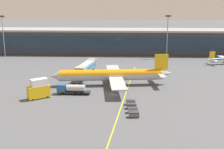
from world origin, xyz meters
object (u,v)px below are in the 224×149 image
(baggage_cart_0, at_px, (134,114))
(catering_lift, at_px, (39,89))
(main_airliner, at_px, (112,75))
(baggage_cart_2, at_px, (132,106))
(fuel_tanker, at_px, (71,89))
(baggage_cart_3, at_px, (131,102))
(baggage_cart_1, at_px, (133,110))

(baggage_cart_0, bearing_deg, catering_lift, 154.20)
(catering_lift, bearing_deg, main_airliner, 35.35)
(main_airliner, xyz_separation_m, baggage_cart_2, (6.67, -23.49, -3.05))
(main_airliner, relative_size, fuel_tanker, 4.07)
(baggage_cart_2, bearing_deg, catering_lift, 164.89)
(main_airliner, distance_m, baggage_cart_3, 21.51)
(main_airliner, bearing_deg, baggage_cart_1, -75.48)
(main_airliner, height_order, baggage_cart_1, main_airliner)
(catering_lift, distance_m, baggage_cart_3, 29.03)
(main_airliner, distance_m, baggage_cart_1, 27.73)
(main_airliner, xyz_separation_m, fuel_tanker, (-12.77, -10.92, -2.09))
(baggage_cart_1, bearing_deg, baggage_cart_2, 94.34)
(main_airliner, bearing_deg, baggage_cart_2, -74.15)
(baggage_cart_1, distance_m, baggage_cart_3, 6.40)
(main_airliner, xyz_separation_m, baggage_cart_1, (6.91, -26.69, -3.05))
(baggage_cart_0, relative_size, baggage_cart_2, 1.00)
(baggage_cart_1, bearing_deg, catering_lift, 159.31)
(baggage_cart_0, bearing_deg, baggage_cart_3, 94.34)
(main_airliner, distance_m, baggage_cart_0, 30.87)
(catering_lift, height_order, baggage_cart_1, catering_lift)
(fuel_tanker, xyz_separation_m, baggage_cart_1, (19.68, -15.76, -0.96))
(baggage_cart_2, xyz_separation_m, baggage_cart_3, (-0.24, 3.19, 0.00))
(baggage_cart_0, distance_m, baggage_cart_2, 6.40)
(catering_lift, bearing_deg, baggage_cart_1, -20.69)
(catering_lift, height_order, baggage_cart_3, catering_lift)
(baggage_cart_3, bearing_deg, baggage_cart_2, -85.66)
(baggage_cart_0, xyz_separation_m, baggage_cart_3, (-0.73, 9.57, 0.00))
(fuel_tanker, distance_m, baggage_cart_0, 27.52)
(main_airliner, bearing_deg, fuel_tanker, -139.45)
(baggage_cart_1, bearing_deg, baggage_cart_3, 94.34)
(baggage_cart_2, bearing_deg, main_airliner, 105.85)
(catering_lift, relative_size, baggage_cart_1, 2.53)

